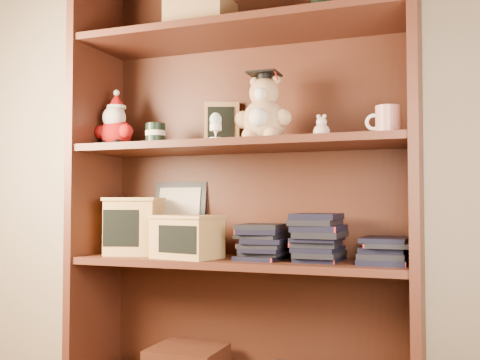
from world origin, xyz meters
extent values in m
cube|color=tan|center=(0.00, 1.50, 1.25)|extent=(3.00, 0.04, 2.50)
cube|color=#492114|center=(-0.45, 1.30, 0.80)|extent=(0.03, 0.35, 1.60)
cube|color=#492114|center=(0.72, 1.30, 0.80)|extent=(0.03, 0.35, 1.60)
cube|color=#441E12|center=(0.13, 1.47, 0.80)|extent=(1.20, 0.02, 1.60)
cube|color=#492114|center=(0.13, 1.30, 1.34)|extent=(1.14, 0.33, 0.02)
cube|color=#9E7547|center=(-0.02, 1.30, 1.41)|extent=(0.22, 0.18, 0.12)
cylinder|color=black|center=(0.43, 1.30, 1.41)|extent=(0.09, 0.09, 0.11)
cube|color=#492114|center=(0.13, 1.30, 0.54)|extent=(1.14, 0.33, 0.02)
cube|color=#492114|center=(0.13, 1.30, 0.94)|extent=(1.14, 0.33, 0.02)
sphere|color=#A50F0F|center=(-0.37, 1.30, 1.00)|extent=(0.12, 0.12, 0.12)
sphere|color=#A50F0F|center=(-0.42, 1.29, 1.01)|extent=(0.05, 0.05, 0.05)
sphere|color=#A50F0F|center=(-0.31, 1.29, 1.01)|extent=(0.05, 0.05, 0.05)
sphere|color=black|center=(-0.39, 1.28, 0.96)|extent=(0.04, 0.04, 0.04)
sphere|color=black|center=(-0.34, 1.28, 0.96)|extent=(0.04, 0.04, 0.04)
sphere|color=white|center=(-0.37, 1.29, 1.06)|extent=(0.09, 0.09, 0.09)
sphere|color=#D8B293|center=(-0.37, 1.30, 1.08)|extent=(0.06, 0.06, 0.06)
cone|color=#A50F0F|center=(-0.37, 1.30, 1.13)|extent=(0.07, 0.07, 0.06)
sphere|color=white|center=(-0.37, 1.30, 1.16)|extent=(0.02, 0.02, 0.02)
cylinder|color=white|center=(-0.37, 1.30, 1.10)|extent=(0.07, 0.07, 0.01)
cylinder|color=black|center=(-0.20, 1.30, 0.99)|extent=(0.07, 0.07, 0.08)
cylinder|color=beige|center=(-0.20, 1.30, 1.00)|extent=(0.07, 0.07, 0.02)
cube|color=#9E7547|center=(0.02, 1.42, 1.03)|extent=(0.13, 0.06, 0.17)
cube|color=black|center=(0.02, 1.41, 1.03)|extent=(0.09, 0.04, 0.13)
cube|color=#9E7547|center=(0.02, 1.45, 0.96)|extent=(0.07, 0.07, 0.01)
cylinder|color=white|center=(0.07, 1.23, 0.96)|extent=(0.05, 0.05, 0.01)
cone|color=white|center=(0.07, 1.23, 0.98)|extent=(0.02, 0.02, 0.03)
cylinder|color=white|center=(0.07, 1.23, 1.00)|extent=(0.04, 0.04, 0.02)
ellipsoid|color=silver|center=(0.07, 1.23, 1.02)|extent=(0.04, 0.04, 0.05)
sphere|color=tan|center=(0.22, 1.30, 1.02)|extent=(0.15, 0.15, 0.15)
sphere|color=white|center=(0.22, 1.24, 1.02)|extent=(0.06, 0.06, 0.06)
sphere|color=tan|center=(0.15, 1.28, 1.03)|extent=(0.06, 0.06, 0.06)
sphere|color=tan|center=(0.29, 1.28, 1.03)|extent=(0.06, 0.06, 0.06)
sphere|color=tan|center=(0.19, 1.26, 0.97)|extent=(0.05, 0.05, 0.05)
sphere|color=tan|center=(0.26, 1.26, 0.97)|extent=(0.05, 0.05, 0.05)
sphere|color=tan|center=(0.22, 1.30, 1.12)|extent=(0.10, 0.10, 0.10)
sphere|color=white|center=(0.22, 1.26, 1.11)|extent=(0.04, 0.04, 0.04)
sphere|color=tan|center=(0.19, 1.32, 1.16)|extent=(0.03, 0.03, 0.03)
sphere|color=tan|center=(0.26, 1.32, 1.16)|extent=(0.03, 0.03, 0.03)
cylinder|color=black|center=(0.22, 1.30, 1.17)|extent=(0.05, 0.05, 0.02)
cube|color=black|center=(0.22, 1.30, 1.18)|extent=(0.10, 0.10, 0.01)
cylinder|color=#A50F0F|center=(0.27, 1.28, 1.17)|extent=(0.00, 0.05, 0.03)
sphere|color=#CEA99F|center=(0.42, 1.30, 0.97)|extent=(0.05, 0.05, 0.05)
sphere|color=#CEA99F|center=(0.42, 1.30, 1.01)|extent=(0.04, 0.04, 0.04)
sphere|color=#CEA99F|center=(0.41, 1.30, 1.03)|extent=(0.01, 0.01, 0.01)
sphere|color=#CEA99F|center=(0.43, 1.30, 1.03)|extent=(0.01, 0.01, 0.01)
cylinder|color=silver|center=(0.63, 1.30, 1.00)|extent=(0.08, 0.08, 0.10)
torus|color=white|center=(0.59, 1.30, 1.00)|extent=(0.05, 0.01, 0.05)
cube|color=black|center=(-0.17, 1.45, 0.69)|extent=(0.22, 0.05, 0.27)
cube|color=beige|center=(-0.17, 1.43, 0.69)|extent=(0.17, 0.04, 0.23)
cube|color=tan|center=(-0.28, 1.30, 0.65)|extent=(0.22, 0.22, 0.20)
cube|color=black|center=(-0.28, 1.21, 0.65)|extent=(0.13, 0.04, 0.13)
cube|color=tan|center=(-0.28, 1.30, 0.75)|extent=(0.23, 0.23, 0.01)
cube|color=tan|center=(-0.04, 1.24, 0.62)|extent=(0.24, 0.20, 0.14)
cube|color=black|center=(-0.04, 1.16, 0.62)|extent=(0.16, 0.04, 0.09)
cube|color=tan|center=(-0.04, 1.24, 0.69)|extent=(0.26, 0.21, 0.01)
cube|color=black|center=(0.22, 1.30, 0.56)|extent=(0.14, 0.20, 0.02)
cube|color=black|center=(0.22, 1.30, 0.57)|extent=(0.14, 0.20, 0.02)
cube|color=black|center=(0.22, 1.30, 0.59)|extent=(0.14, 0.20, 0.02)
cube|color=black|center=(0.22, 1.30, 0.61)|extent=(0.14, 0.20, 0.02)
cube|color=black|center=(0.22, 1.30, 0.62)|extent=(0.14, 0.20, 0.02)
cube|color=black|center=(0.22, 1.30, 0.64)|extent=(0.14, 0.20, 0.02)
cube|color=black|center=(0.22, 1.30, 0.65)|extent=(0.14, 0.20, 0.02)
cube|color=black|center=(0.22, 1.30, 0.67)|extent=(0.14, 0.20, 0.02)
cube|color=black|center=(0.41, 1.30, 0.56)|extent=(0.14, 0.20, 0.02)
cube|color=black|center=(0.41, 1.30, 0.57)|extent=(0.14, 0.20, 0.02)
cube|color=black|center=(0.41, 1.30, 0.59)|extent=(0.14, 0.20, 0.02)
cube|color=black|center=(0.41, 1.30, 0.61)|extent=(0.14, 0.20, 0.02)
cube|color=black|center=(0.41, 1.30, 0.62)|extent=(0.14, 0.20, 0.02)
cube|color=black|center=(0.41, 1.30, 0.64)|extent=(0.14, 0.20, 0.02)
cube|color=black|center=(0.41, 1.30, 0.65)|extent=(0.14, 0.20, 0.02)
cube|color=black|center=(0.41, 1.30, 0.67)|extent=(0.14, 0.20, 0.02)
cube|color=black|center=(0.41, 1.30, 0.69)|extent=(0.14, 0.20, 0.02)
cube|color=black|center=(0.63, 1.30, 0.56)|extent=(0.14, 0.20, 0.02)
cube|color=black|center=(0.63, 1.30, 0.57)|extent=(0.14, 0.20, 0.02)
cube|color=black|center=(0.63, 1.30, 0.59)|extent=(0.14, 0.20, 0.02)
cube|color=black|center=(0.63, 1.30, 0.61)|extent=(0.14, 0.20, 0.02)
cube|color=black|center=(0.63, 1.30, 0.62)|extent=(0.14, 0.20, 0.02)
camera|label=1|loc=(0.80, -0.52, 0.74)|focal=42.00mm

